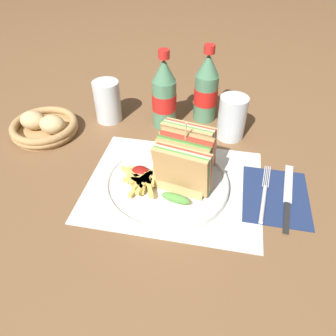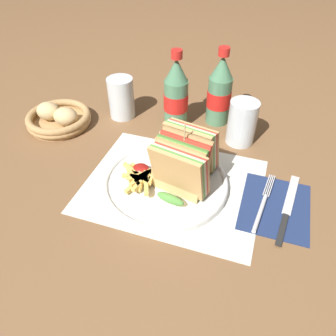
% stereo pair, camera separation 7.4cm
% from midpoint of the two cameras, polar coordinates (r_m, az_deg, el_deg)
% --- Properties ---
extents(ground_plane, '(4.00, 4.00, 0.00)m').
position_cam_midpoint_polar(ground_plane, '(0.75, -3.98, -3.14)').
color(ground_plane, brown).
extents(placemat, '(0.40, 0.31, 0.00)m').
position_cam_midpoint_polar(placemat, '(0.75, -1.76, -3.06)').
color(placemat, silver).
rests_on(placemat, ground_plane).
extents(plate_main, '(0.28, 0.28, 0.02)m').
position_cam_midpoint_polar(plate_main, '(0.74, -3.14, -2.85)').
color(plate_main, white).
rests_on(plate_main, ground_plane).
extents(club_sandwich, '(0.13, 0.19, 0.16)m').
position_cam_midpoint_polar(club_sandwich, '(0.70, -0.02, 1.34)').
color(club_sandwich, tan).
rests_on(club_sandwich, plate_main).
extents(fries_pile, '(0.10, 0.10, 0.02)m').
position_cam_midpoint_polar(fries_pile, '(0.73, -7.34, -2.10)').
color(fries_pile, '#E0B756').
rests_on(fries_pile, plate_main).
extents(ketchup_blob, '(0.04, 0.03, 0.01)m').
position_cam_midpoint_polar(ketchup_blob, '(0.76, -7.68, -0.57)').
color(ketchup_blob, maroon).
rests_on(ketchup_blob, plate_main).
extents(napkin, '(0.14, 0.18, 0.00)m').
position_cam_midpoint_polar(napkin, '(0.75, 15.61, -4.80)').
color(napkin, navy).
rests_on(napkin, ground_plane).
extents(fork, '(0.03, 0.18, 0.01)m').
position_cam_midpoint_polar(fork, '(0.73, 13.63, -5.16)').
color(fork, silver).
rests_on(fork, napkin).
extents(knife, '(0.04, 0.21, 0.00)m').
position_cam_midpoint_polar(knife, '(0.75, 17.53, -4.94)').
color(knife, black).
rests_on(knife, napkin).
extents(coke_bottle_near, '(0.07, 0.07, 0.22)m').
position_cam_midpoint_polar(coke_bottle_near, '(0.91, -3.04, 12.51)').
color(coke_bottle_near, '#4C7F5B').
rests_on(coke_bottle_near, ground_plane).
extents(coke_bottle_far, '(0.07, 0.07, 0.22)m').
position_cam_midpoint_polar(coke_bottle_far, '(0.94, 4.39, 13.45)').
color(coke_bottle_far, '#4C7F5B').
rests_on(coke_bottle_far, ground_plane).
extents(glass_near, '(0.07, 0.07, 0.12)m').
position_cam_midpoint_polar(glass_near, '(0.89, 8.68, 8.17)').
color(glass_near, silver).
rests_on(glass_near, ground_plane).
extents(glass_far, '(0.07, 0.07, 0.12)m').
position_cam_midpoint_polar(glass_far, '(0.97, -12.62, 10.81)').
color(glass_far, silver).
rests_on(glass_far, ground_plane).
extents(bread_basket, '(0.18, 0.18, 0.06)m').
position_cam_midpoint_polar(bread_basket, '(0.98, -22.83, 6.60)').
color(bread_basket, '#AD8451').
rests_on(bread_basket, ground_plane).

